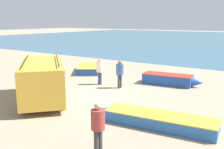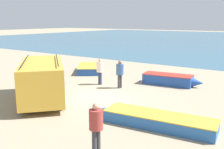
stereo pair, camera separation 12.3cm
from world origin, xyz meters
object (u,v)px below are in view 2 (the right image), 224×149
parked_van (42,79)px  fishing_rowboat_1 (89,68)px  fishing_rowboat_0 (170,80)px  fisherman_2 (120,72)px  fisherman_1 (42,65)px  fisherman_3 (96,123)px  fishing_rowboat_2 (155,120)px  fisherman_0 (100,69)px

parked_van → fishing_rowboat_1: 8.25m
parked_van → fishing_rowboat_0: 8.33m
fishing_rowboat_1 → fisherman_2: size_ratio=2.27×
fisherman_1 → fisherman_3: size_ratio=1.00×
fishing_rowboat_0 → fisherman_2: size_ratio=2.24×
fishing_rowboat_1 → fisherman_1: (-0.97, -4.12, 0.73)m
fishing_rowboat_0 → fisherman_3: fisherman_3 is taller
fishing_rowboat_2 → fisherman_3: fisherman_3 is taller
fisherman_1 → parked_van: bearing=-153.7°
fisherman_0 → fisherman_3: bearing=-121.8°
fishing_rowboat_0 → fisherman_2: fisherman_2 is taller
parked_van → fishing_rowboat_1: parked_van is taller
fishing_rowboat_2 → fisherman_0: 7.50m
fishing_rowboat_2 → fisherman_2: size_ratio=3.11×
fishing_rowboat_1 → fisherman_0: size_ratio=2.32×
fishing_rowboat_1 → fishing_rowboat_2: bearing=-164.1°
parked_van → fishing_rowboat_0: parked_van is taller
fishing_rowboat_1 → fisherman_0: fisherman_0 is taller
fisherman_1 → fishing_rowboat_0: bearing=-89.9°
fishing_rowboat_0 → fisherman_0: bearing=-154.3°
fishing_rowboat_0 → fisherman_2: 3.55m
fisherman_2 → fisherman_3: 8.35m
fishing_rowboat_0 → fisherman_3: 10.16m
fisherman_1 → fishing_rowboat_1: bearing=-37.1°
fisherman_3 → fishing_rowboat_1: bearing=-41.5°
parked_van → fisherman_3: size_ratio=3.11×
parked_van → fisherman_2: size_ratio=2.97×
fishing_rowboat_0 → fishing_rowboat_2: fishing_rowboat_0 is taller
fishing_rowboat_1 → fisherman_2: 5.98m
parked_van → fisherman_1: bearing=2.2°
fishing_rowboat_1 → fisherman_3: size_ratio=2.37×
fisherman_0 → fisherman_1: size_ratio=1.02×
fisherman_0 → fishing_rowboat_2: bearing=-103.8°
fishing_rowboat_0 → fisherman_1: 9.14m
fisherman_1 → fisherman_3: fisherman_1 is taller
fishing_rowboat_0 → fisherman_0: 4.71m
fishing_rowboat_1 → fisherman_1: 4.30m
fishing_rowboat_1 → fishing_rowboat_0: bearing=-130.0°
fisherman_2 → fishing_rowboat_1: bearing=154.5°
fisherman_2 → fisherman_3: (3.92, -7.37, -0.05)m
fisherman_3 → fisherman_2: bearing=-54.3°
parked_van → fisherman_2: bearing=-70.9°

